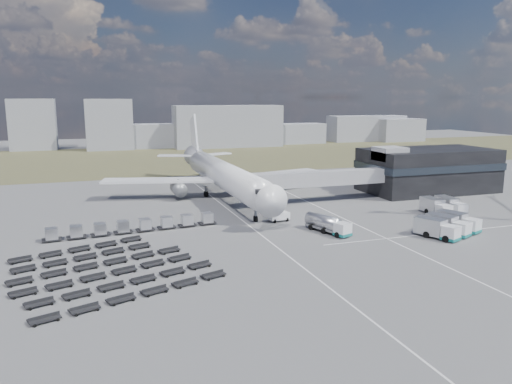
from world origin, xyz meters
name	(u,v)px	position (x,y,z in m)	size (l,w,h in m)	color
ground	(273,234)	(0.00, 0.00, 0.00)	(420.00, 420.00, 0.00)	#565659
grass_strip	(167,158)	(0.00, 110.00, 0.01)	(420.00, 90.00, 0.01)	#4A462C
lane_markings	(320,225)	(9.77, 3.00, 0.01)	(47.12, 110.00, 0.01)	silver
terminal	(427,169)	(47.77, 23.96, 5.25)	(30.40, 16.40, 11.00)	black
jet_bridge	(310,179)	(15.90, 20.42, 5.05)	(30.30, 3.80, 7.05)	#939399
airliner	(222,174)	(0.00, 32.38, 5.29)	(51.59, 64.53, 17.62)	white
skyline	(123,128)	(-12.81, 148.53, 8.83)	(287.01, 27.20, 25.03)	gray
fuel_tanker	(328,224)	(8.81, -1.80, 1.42)	(4.90, 9.04, 2.84)	white
pushback_tug	(279,217)	(4.00, 8.00, 0.80)	(3.63, 2.04, 1.60)	white
catering_truck	(273,181)	(15.49, 41.35, 1.46)	(3.92, 6.62, 2.85)	white
service_trucks_near	(448,225)	(26.79, -8.89, 1.53)	(11.23, 9.98, 2.82)	white
service_trucks_far	(443,206)	(35.57, 3.02, 1.53)	(5.89, 7.03, 2.81)	white
uld_row	(134,226)	(-21.24, 8.48, 1.14)	(28.13, 4.59, 1.90)	black
baggage_dollies	(104,270)	(-26.69, -9.75, 0.36)	(28.11, 28.42, 0.72)	black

